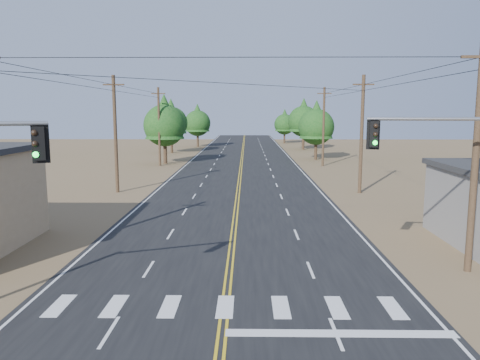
{
  "coord_description": "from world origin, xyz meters",
  "views": [
    {
      "loc": [
        0.78,
        -7.94,
        6.97
      ],
      "look_at": [
        0.42,
        15.66,
        3.5
      ],
      "focal_mm": 35.0,
      "sensor_mm": 36.0,
      "label": 1
    }
  ],
  "objects": [
    {
      "name": "signal_mast_right",
      "position": [
        9.41,
        10.24,
        4.64
      ],
      "size": [
        5.59,
        1.06,
        6.87
      ],
      "rotation": [
        0.0,
        0.0,
        -0.15
      ],
      "color": "gray",
      "rests_on": "ground"
    },
    {
      "name": "utility_pole_left_far",
      "position": [
        -10.5,
        52.0,
        5.12
      ],
      "size": [
        1.8,
        0.3,
        10.0
      ],
      "color": "#4C3826",
      "rests_on": "ground"
    },
    {
      "name": "utility_pole_right_mid",
      "position": [
        10.5,
        32.0,
        5.12
      ],
      "size": [
        1.8,
        0.3,
        10.0
      ],
      "color": "#4C3826",
      "rests_on": "ground"
    },
    {
      "name": "tree_left_near",
      "position": [
        -10.22,
        54.49,
        5.68
      ],
      "size": [
        5.57,
        5.57,
        9.29
      ],
      "color": "#3F2D1E",
      "rests_on": "ground"
    },
    {
      "name": "tree_right_far",
      "position": [
        9.0,
        95.48,
        4.6
      ],
      "size": [
        4.51,
        4.51,
        7.52
      ],
      "color": "#3F2D1E",
      "rests_on": "ground"
    },
    {
      "name": "tree_left_mid",
      "position": [
        -11.99,
        70.9,
        5.58
      ],
      "size": [
        5.48,
        5.48,
        9.13
      ],
      "color": "#3F2D1E",
      "rests_on": "ground"
    },
    {
      "name": "tree_right_near",
      "position": [
        10.76,
        60.07,
        5.27
      ],
      "size": [
        5.17,
        5.17,
        8.61
      ],
      "color": "#3F2D1E",
      "rests_on": "ground"
    },
    {
      "name": "tree_left_far",
      "position": [
        -9.0,
        84.53,
        5.18
      ],
      "size": [
        5.08,
        5.08,
        8.47
      ],
      "color": "#3F2D1E",
      "rests_on": "ground"
    },
    {
      "name": "tree_right_mid",
      "position": [
        11.07,
        78.06,
        5.74
      ],
      "size": [
        5.63,
        5.63,
        9.39
      ],
      "color": "#3F2D1E",
      "rests_on": "ground"
    },
    {
      "name": "road",
      "position": [
        0.0,
        30.0,
        0.01
      ],
      "size": [
        15.0,
        200.0,
        0.02
      ],
      "primitive_type": "cube",
      "color": "black",
      "rests_on": "ground"
    },
    {
      "name": "utility_pole_left_mid",
      "position": [
        -10.5,
        32.0,
        5.12
      ],
      "size": [
        1.8,
        0.3,
        10.0
      ],
      "color": "#4C3826",
      "rests_on": "ground"
    },
    {
      "name": "utility_pole_right_far",
      "position": [
        10.5,
        52.0,
        5.12
      ],
      "size": [
        1.8,
        0.3,
        10.0
      ],
      "color": "#4C3826",
      "rests_on": "ground"
    },
    {
      "name": "utility_pole_right_near",
      "position": [
        10.5,
        12.0,
        5.12
      ],
      "size": [
        1.8,
        0.3,
        10.0
      ],
      "color": "#4C3826",
      "rests_on": "ground"
    }
  ]
}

